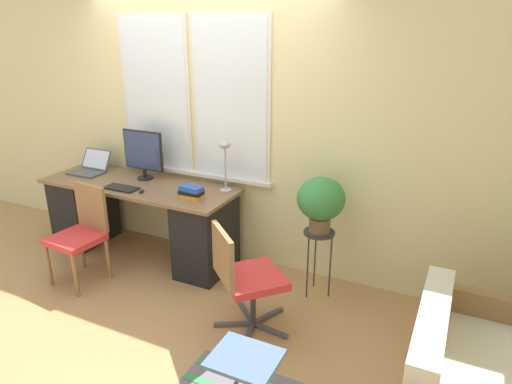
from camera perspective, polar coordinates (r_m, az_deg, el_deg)
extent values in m
plane|color=tan|center=(4.34, -10.68, -11.00)|extent=(14.00, 14.00, 0.00)
cube|color=beige|center=(4.44, -6.03, 8.72)|extent=(9.00, 0.06, 2.70)
cube|color=silver|center=(4.69, -12.39, 11.71)|extent=(0.80, 0.02, 1.51)
cube|color=white|center=(4.68, -12.46, 11.69)|extent=(0.73, 0.01, 1.44)
cube|color=silver|center=(4.23, -3.16, 11.26)|extent=(0.80, 0.02, 1.51)
cube|color=white|center=(4.22, -3.22, 11.24)|extent=(0.73, 0.01, 1.44)
cube|color=silver|center=(4.62, -7.54, 2.43)|extent=(1.69, 0.11, 0.04)
cube|color=brown|center=(4.60, -14.51, 0.80)|extent=(2.00, 0.68, 0.03)
cube|color=black|center=(5.23, -20.57, -1.99)|extent=(0.40, 0.60, 0.73)
cube|color=black|center=(4.32, -6.25, -5.43)|extent=(0.40, 0.60, 0.73)
cube|color=#4C4C51|center=(5.07, -20.50, 2.24)|extent=(0.35, 0.22, 0.02)
cube|color=#4C4C51|center=(5.15, -19.34, 3.89)|extent=(0.35, 0.12, 0.20)
cube|color=silver|center=(5.14, -19.38, 3.91)|extent=(0.32, 0.10, 0.17)
cylinder|color=black|center=(4.73, -13.68, 1.73)|extent=(0.16, 0.16, 0.02)
cylinder|color=black|center=(4.71, -13.73, 2.36)|extent=(0.04, 0.04, 0.09)
cube|color=black|center=(4.65, -13.93, 5.09)|extent=(0.45, 0.02, 0.39)
cube|color=navy|center=(4.64, -14.03, 5.05)|extent=(0.43, 0.01, 0.37)
cube|color=black|center=(4.49, -16.46, 0.47)|extent=(0.33, 0.15, 0.02)
ellipsoid|color=black|center=(4.33, -14.11, 0.08)|extent=(0.04, 0.06, 0.03)
cylinder|color=#ADADB2|center=(4.27, -3.78, 0.22)|extent=(0.11, 0.11, 0.01)
cylinder|color=#ADADB2|center=(4.20, -3.85, 2.93)|extent=(0.02, 0.02, 0.41)
ellipsoid|color=#ADADB2|center=(4.14, -3.92, 5.93)|extent=(0.11, 0.11, 0.07)
cube|color=orange|center=(4.13, -8.04, -0.55)|extent=(0.19, 0.12, 0.02)
cube|color=black|center=(4.14, -8.10, -0.02)|extent=(0.22, 0.13, 0.04)
cube|color=#2851B2|center=(4.11, -8.11, 0.42)|extent=(0.22, 0.14, 0.04)
cylinder|color=olive|center=(4.52, -24.51, -8.20)|extent=(0.04, 0.04, 0.42)
cylinder|color=olive|center=(4.26, -21.66, -9.59)|extent=(0.04, 0.04, 0.42)
cylinder|color=olive|center=(4.71, -20.96, -6.58)|extent=(0.04, 0.04, 0.42)
cylinder|color=olive|center=(4.45, -18.02, -7.79)|extent=(0.04, 0.04, 0.42)
cube|color=red|center=(4.39, -21.64, -5.53)|extent=(0.45, 0.43, 0.06)
cube|color=olive|center=(4.41, -19.91, -1.73)|extent=(0.38, 0.07, 0.43)
cube|color=#47474C|center=(3.85, -1.22, -14.86)|extent=(0.25, 0.24, 0.03)
cube|color=#47474C|center=(3.73, -2.83, -16.19)|extent=(0.29, 0.18, 0.03)
cube|color=#47474C|center=(3.61, -1.03, -17.52)|extent=(0.09, 0.31, 0.03)
cube|color=#47474C|center=(3.67, 1.74, -16.89)|extent=(0.31, 0.07, 0.03)
cube|color=#47474C|center=(3.81, 1.49, -15.25)|extent=(0.16, 0.29, 0.03)
cylinder|color=#333338|center=(3.62, -0.38, -13.59)|extent=(0.04, 0.04, 0.37)
cube|color=red|center=(3.50, -0.38, -10.69)|extent=(0.63, 0.63, 0.06)
cube|color=olive|center=(3.32, -4.16, -8.01)|extent=(0.33, 0.31, 0.40)
cube|color=silver|center=(2.90, 21.01, -16.09)|extent=(0.16, 1.04, 0.31)
cube|color=olive|center=(3.54, 26.03, -15.28)|extent=(0.72, 0.09, 0.58)
cylinder|color=#333338|center=(3.87, 7.91, -5.05)|extent=(0.26, 0.26, 0.02)
cylinder|color=#333338|center=(3.98, 9.25, -9.23)|extent=(0.01, 0.01, 0.58)
cylinder|color=#333338|center=(4.10, 7.39, -8.17)|extent=(0.01, 0.01, 0.58)
cylinder|color=#333338|center=(3.94, 6.46, -9.39)|extent=(0.01, 0.01, 0.58)
cylinder|color=brown|center=(3.84, 7.96, -4.05)|extent=(0.18, 0.18, 0.13)
ellipsoid|color=#388442|center=(3.75, 8.13, -0.83)|extent=(0.40, 0.40, 0.36)
cube|color=slate|center=(2.78, -1.41, -20.09)|extent=(0.39, 0.33, 0.02)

